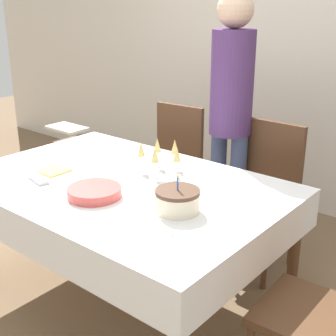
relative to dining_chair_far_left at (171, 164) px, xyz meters
The scene contains 14 objects.
ground_plane 1.12m from the dining_chair_far_left, 66.73° to the right, with size 12.00×12.00×0.00m, color brown.
wall_back 1.37m from the dining_chair_far_left, 69.22° to the left, with size 8.00×0.05×2.70m.
dining_table 1.00m from the dining_chair_far_left, 66.73° to the right, with size 1.74×1.18×0.76m.
dining_chair_far_left is the anchor object (origin of this frame).
dining_chair_far_right 0.78m from the dining_chair_far_left, ahead, with size 0.42×0.42×0.96m.
dining_chair_right_end 1.82m from the dining_chair_far_left, 29.75° to the right, with size 0.44×0.44×0.96m.
birthday_cake 1.35m from the dining_chair_far_left, 49.59° to the right, with size 0.21×0.21×0.18m.
champagne_tray 0.87m from the dining_chair_far_left, 55.07° to the right, with size 0.33×0.33×0.18m.
plate_stack_main 1.24m from the dining_chair_far_left, 69.31° to the right, with size 0.27×0.27×0.05m.
cake_knife 1.46m from the dining_chair_far_left, 53.79° to the right, with size 0.29×0.11×0.00m.
fork_pile 1.21m from the dining_chair_far_left, 88.61° to the right, with size 0.18×0.10×0.02m.
napkin_pile 1.07m from the dining_chair_far_left, 91.15° to the right, with size 0.15×0.15×0.01m.
person_standing 0.72m from the dining_chair_far_left, ahead, with size 0.28×0.28×1.75m.
high_chair 0.93m from the dining_chair_far_left, behind, with size 0.33×0.35×0.71m.
Camera 1 is at (1.69, -1.65, 1.70)m, focal length 50.00 mm.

